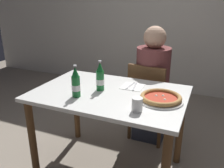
{
  "coord_description": "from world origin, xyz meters",
  "views": [
    {
      "loc": [
        0.71,
        -1.59,
        1.46
      ],
      "look_at": [
        0.0,
        0.05,
        0.8
      ],
      "focal_mm": 37.78,
      "sensor_mm": 36.0,
      "label": 1
    }
  ],
  "objects_px": {
    "chair_behind_table": "(149,98)",
    "napkin_with_cutlery": "(133,86)",
    "diner_seated": "(152,87)",
    "beer_bottle_center": "(76,84)",
    "dining_table_main": "(110,105)",
    "beer_bottle_left": "(100,78)",
    "paper_cup": "(137,105)",
    "pizza_margherita_near": "(161,98)"
  },
  "relations": [
    {
      "from": "chair_behind_table",
      "to": "napkin_with_cutlery",
      "type": "bearing_deg",
      "value": 92.03
    },
    {
      "from": "diner_seated",
      "to": "beer_bottle_center",
      "type": "distance_m",
      "value": 0.96
    },
    {
      "from": "dining_table_main",
      "to": "chair_behind_table",
      "type": "distance_m",
      "value": 0.65
    },
    {
      "from": "beer_bottle_left",
      "to": "beer_bottle_center",
      "type": "relative_size",
      "value": 1.0
    },
    {
      "from": "beer_bottle_center",
      "to": "napkin_with_cutlery",
      "type": "distance_m",
      "value": 0.5
    },
    {
      "from": "napkin_with_cutlery",
      "to": "dining_table_main",
      "type": "bearing_deg",
      "value": -126.06
    },
    {
      "from": "chair_behind_table",
      "to": "paper_cup",
      "type": "bearing_deg",
      "value": 106.51
    },
    {
      "from": "pizza_margherita_near",
      "to": "beer_bottle_left",
      "type": "xyz_separation_m",
      "value": [
        -0.5,
        0.02,
        0.08
      ]
    },
    {
      "from": "beer_bottle_left",
      "to": "chair_behind_table",
      "type": "bearing_deg",
      "value": 66.55
    },
    {
      "from": "dining_table_main",
      "to": "pizza_margherita_near",
      "type": "distance_m",
      "value": 0.43
    },
    {
      "from": "diner_seated",
      "to": "beer_bottle_center",
      "type": "bearing_deg",
      "value": -114.26
    },
    {
      "from": "beer_bottle_left",
      "to": "paper_cup",
      "type": "distance_m",
      "value": 0.46
    },
    {
      "from": "napkin_with_cutlery",
      "to": "diner_seated",
      "type": "bearing_deg",
      "value": 83.59
    },
    {
      "from": "paper_cup",
      "to": "diner_seated",
      "type": "bearing_deg",
      "value": 97.54
    },
    {
      "from": "diner_seated",
      "to": "pizza_margherita_near",
      "type": "relative_size",
      "value": 3.69
    },
    {
      "from": "pizza_margherita_near",
      "to": "beer_bottle_left",
      "type": "relative_size",
      "value": 1.33
    },
    {
      "from": "dining_table_main",
      "to": "paper_cup",
      "type": "distance_m",
      "value": 0.42
    },
    {
      "from": "pizza_margherita_near",
      "to": "napkin_with_cutlery",
      "type": "bearing_deg",
      "value": 145.76
    },
    {
      "from": "chair_behind_table",
      "to": "beer_bottle_center",
      "type": "distance_m",
      "value": 0.95
    },
    {
      "from": "chair_behind_table",
      "to": "paper_cup",
      "type": "xyz_separation_m",
      "value": [
        0.13,
        -0.85,
        0.32
      ]
    },
    {
      "from": "chair_behind_table",
      "to": "dining_table_main",
      "type": "bearing_deg",
      "value": 81.76
    },
    {
      "from": "beer_bottle_center",
      "to": "paper_cup",
      "type": "height_order",
      "value": "beer_bottle_center"
    },
    {
      "from": "dining_table_main",
      "to": "napkin_with_cutlery",
      "type": "relative_size",
      "value": 6.32
    },
    {
      "from": "chair_behind_table",
      "to": "diner_seated",
      "type": "relative_size",
      "value": 0.7
    },
    {
      "from": "dining_table_main",
      "to": "beer_bottle_left",
      "type": "distance_m",
      "value": 0.23
    },
    {
      "from": "pizza_margherita_near",
      "to": "paper_cup",
      "type": "distance_m",
      "value": 0.26
    },
    {
      "from": "diner_seated",
      "to": "beer_bottle_left",
      "type": "relative_size",
      "value": 4.89
    },
    {
      "from": "diner_seated",
      "to": "paper_cup",
      "type": "bearing_deg",
      "value": -82.46
    },
    {
      "from": "pizza_margherita_near",
      "to": "beer_bottle_center",
      "type": "distance_m",
      "value": 0.64
    },
    {
      "from": "pizza_margherita_near",
      "to": "beer_bottle_center",
      "type": "bearing_deg",
      "value": -163.93
    },
    {
      "from": "dining_table_main",
      "to": "paper_cup",
      "type": "bearing_deg",
      "value": -38.02
    },
    {
      "from": "napkin_with_cutlery",
      "to": "paper_cup",
      "type": "bearing_deg",
      "value": -67.69
    },
    {
      "from": "beer_bottle_center",
      "to": "paper_cup",
      "type": "relative_size",
      "value": 2.6
    },
    {
      "from": "pizza_margherita_near",
      "to": "paper_cup",
      "type": "relative_size",
      "value": 3.45
    },
    {
      "from": "pizza_margherita_near",
      "to": "dining_table_main",
      "type": "bearing_deg",
      "value": 178.76
    },
    {
      "from": "chair_behind_table",
      "to": "beer_bottle_center",
      "type": "xyz_separation_m",
      "value": [
        -0.37,
        -0.79,
        0.37
      ]
    },
    {
      "from": "pizza_margherita_near",
      "to": "beer_bottle_left",
      "type": "height_order",
      "value": "beer_bottle_left"
    },
    {
      "from": "chair_behind_table",
      "to": "pizza_margherita_near",
      "type": "height_order",
      "value": "chair_behind_table"
    },
    {
      "from": "beer_bottle_center",
      "to": "paper_cup",
      "type": "distance_m",
      "value": 0.51
    },
    {
      "from": "dining_table_main",
      "to": "pizza_margherita_near",
      "type": "bearing_deg",
      "value": -1.24
    },
    {
      "from": "chair_behind_table",
      "to": "paper_cup",
      "type": "relative_size",
      "value": 8.95
    },
    {
      "from": "dining_table_main",
      "to": "napkin_with_cutlery",
      "type": "bearing_deg",
      "value": 53.94
    }
  ]
}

